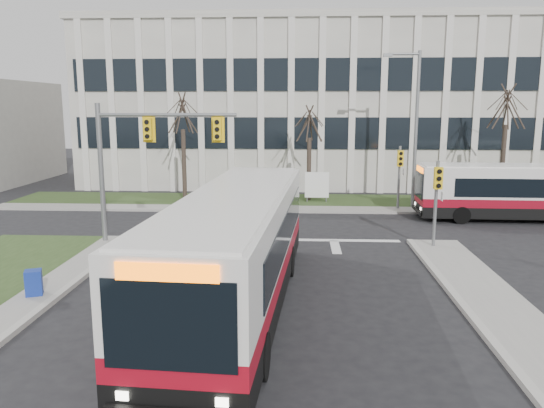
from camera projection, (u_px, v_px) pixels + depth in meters
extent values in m
plane|color=black|center=(253.00, 305.00, 16.39)|extent=(120.00, 120.00, 0.00)
cube|color=#9E9B93|center=(361.00, 210.00, 31.04)|extent=(44.00, 1.60, 0.14)
cube|color=#2D421C|center=(356.00, 202.00, 33.80)|extent=(44.00, 5.00, 0.12)
cube|color=silver|center=(343.00, 107.00, 44.50)|extent=(40.00, 16.00, 12.00)
cylinder|color=slate|center=(101.00, 175.00, 23.26)|extent=(0.22, 0.22, 6.20)
cylinder|color=slate|center=(167.00, 115.00, 22.64)|extent=(6.00, 0.16, 0.16)
cube|color=yellow|center=(148.00, 129.00, 22.64)|extent=(0.34, 0.24, 0.92)
cube|color=yellow|center=(218.00, 129.00, 22.49)|extent=(0.34, 0.24, 0.92)
cylinder|color=slate|center=(435.00, 205.00, 22.55)|extent=(0.14, 0.14, 3.80)
cube|color=yellow|center=(438.00, 178.00, 22.13)|extent=(0.34, 0.24, 0.92)
cylinder|color=slate|center=(399.00, 179.00, 30.89)|extent=(0.14, 0.14, 3.80)
cube|color=yellow|center=(400.00, 158.00, 30.48)|extent=(0.34, 0.24, 0.92)
cylinder|color=slate|center=(416.00, 132.00, 31.04)|extent=(0.20, 0.20, 9.20)
cylinder|color=slate|center=(404.00, 54.00, 30.28)|extent=(1.80, 0.14, 0.14)
cube|color=slate|center=(388.00, 55.00, 30.34)|extent=(0.50, 0.25, 0.18)
cylinder|color=slate|center=(307.00, 196.00, 33.38)|extent=(0.08, 0.08, 1.00)
cylinder|color=slate|center=(326.00, 196.00, 33.32)|extent=(0.08, 0.08, 1.00)
cube|color=white|center=(317.00, 185.00, 33.22)|extent=(1.50, 0.12, 1.60)
cylinder|color=#42352B|center=(184.00, 166.00, 33.95)|extent=(0.28, 0.28, 4.62)
cylinder|color=#42352B|center=(309.00, 170.00, 33.78)|extent=(0.28, 0.28, 4.09)
cylinder|color=#42352B|center=(502.00, 165.00, 32.90)|extent=(0.28, 0.28, 4.95)
cube|color=navy|center=(34.00, 285.00, 16.84)|extent=(0.63, 0.60, 0.95)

